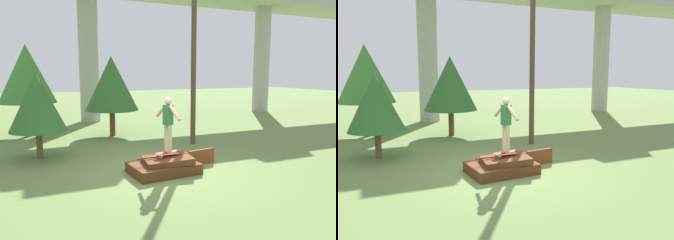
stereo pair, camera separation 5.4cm
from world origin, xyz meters
The scene contains 10 objects.
ground_plane centered at (0.00, 0.00, 0.00)m, with size 80.00×80.00×0.00m, color olive.
scrap_pile centered at (0.02, -0.02, 0.20)m, with size 1.91×1.40×0.50m.
scrap_plank_loose centered at (1.41, 0.34, 0.23)m, with size 0.94×0.23×0.46m.
skateboard centered at (0.13, -0.03, 0.58)m, with size 0.81×0.37×0.09m.
skater centered at (0.13, -0.03, 1.47)m, with size 0.30×1.13×1.53m.
highway_overpass centered at (0.00, 10.64, 6.71)m, with size 44.00×3.64×7.85m.
utility_pole centered at (2.54, 3.01, 3.89)m, with size 1.30×0.20×7.53m.
tree_behind_left centered at (-3.30, 7.33, 2.72)m, with size 2.41×2.41×3.99m.
tree_behind_right centered at (-3.09, 3.04, 1.85)m, with size 1.80×1.80×2.79m.
tree_mid_back centered at (0.07, 5.94, 2.31)m, with size 2.32×2.32×3.50m.
Camera 1 is at (-3.48, -8.17, 2.81)m, focal length 35.00 mm.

